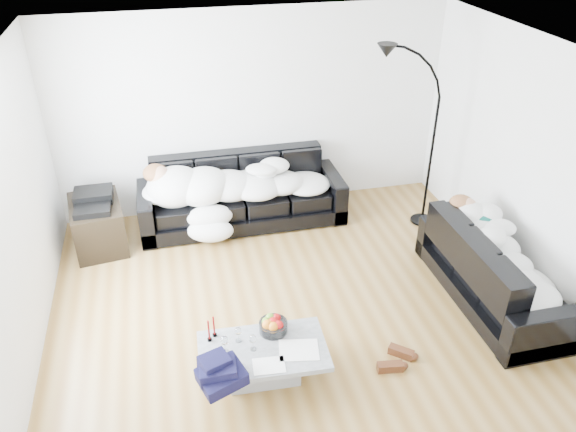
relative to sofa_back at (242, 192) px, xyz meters
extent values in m
plane|color=brown|center=(0.25, -1.79, -0.42)|extent=(5.00, 5.00, 0.00)
cube|color=silver|center=(0.25, 0.46, 0.88)|extent=(5.00, 0.02, 2.60)
cube|color=silver|center=(-2.25, -1.79, 0.88)|extent=(0.02, 4.50, 2.60)
cube|color=silver|center=(2.75, -1.79, 0.88)|extent=(0.02, 4.50, 2.60)
plane|color=white|center=(0.25, -1.79, 2.18)|extent=(5.00, 5.00, 0.00)
cube|color=black|center=(0.00, 0.00, 0.00)|extent=(2.59, 0.90, 0.85)
cube|color=black|center=(2.30, -2.18, -0.03)|extent=(0.84, 1.95, 0.79)
ellipsoid|color=#0B4D43|center=(2.24, -1.58, 0.30)|extent=(0.42, 0.38, 0.20)
cube|color=#939699|center=(-0.26, -2.71, -0.26)|extent=(1.15, 0.71, 0.33)
cylinder|color=white|center=(-0.12, -2.51, -0.02)|extent=(0.29, 0.29, 0.16)
cylinder|color=white|center=(-0.45, -2.56, -0.02)|extent=(0.07, 0.07, 0.15)
cylinder|color=white|center=(-0.58, -2.67, -0.01)|extent=(0.09, 0.09, 0.17)
cylinder|color=white|center=(-0.34, -2.69, -0.02)|extent=(0.08, 0.08, 0.16)
cylinder|color=maroon|center=(-0.70, -2.50, 0.01)|extent=(0.04, 0.04, 0.22)
cylinder|color=maroon|center=(-0.65, -2.45, 0.01)|extent=(0.04, 0.04, 0.22)
cube|color=silver|center=(0.04, -2.80, -0.09)|extent=(0.39, 0.32, 0.01)
cube|color=silver|center=(-0.25, -2.92, -0.09)|extent=(0.29, 0.22, 0.01)
cube|color=black|center=(-1.78, -0.17, -0.14)|extent=(0.68, 0.91, 0.57)
cube|color=black|center=(-1.78, -0.17, 0.22)|extent=(0.44, 0.34, 0.13)
camera|label=1|loc=(-0.88, -6.27, 3.41)|focal=35.00mm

